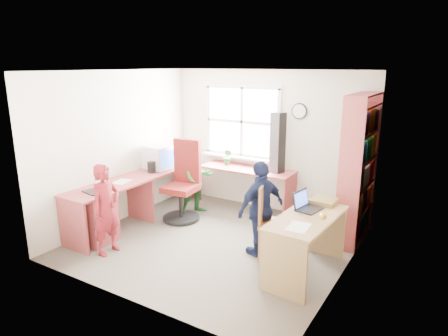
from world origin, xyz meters
name	(u,v)px	position (x,y,z in m)	size (l,w,h in m)	color
room	(219,159)	(0.01, 0.10, 1.22)	(3.64, 3.44, 2.44)	#4A433A
l_desk	(132,202)	(-1.31, -0.28, 0.46)	(2.38, 2.95, 0.75)	#A04041
right_desk	(306,232)	(1.40, -0.17, 0.54)	(0.65, 1.31, 0.74)	olive
bookshelf	(358,172)	(1.65, 1.19, 1.00)	(0.30, 1.02, 2.10)	#A04041
swivel_chair	(183,186)	(-0.95, 0.53, 0.56)	(0.66, 0.66, 1.30)	black
wooden_chair	(271,219)	(0.87, 0.00, 0.54)	(0.53, 0.53, 1.00)	#975E32
crt_monitor	(158,158)	(-1.50, 0.58, 0.96)	(0.44, 0.39, 0.40)	silver
laptop_left	(97,188)	(-1.44, -0.81, 0.80)	(0.35, 0.31, 0.21)	black
laptop_right	(306,205)	(1.30, 0.07, 0.79)	(0.32, 0.37, 0.23)	black
speaker_a	(152,167)	(-1.45, 0.35, 0.84)	(0.10, 0.10, 0.19)	black
speaker_b	(170,162)	(-1.46, 0.84, 0.83)	(0.10, 0.10, 0.16)	black
cd_tower	(278,143)	(0.29, 1.45, 1.24)	(0.24, 0.23, 0.99)	black
game_box	(324,201)	(1.43, 0.38, 0.77)	(0.31, 0.31, 0.06)	#B31623
paper_a	(122,182)	(-1.50, -0.28, 0.75)	(0.27, 0.34, 0.00)	silver
paper_b	(298,227)	(1.43, -0.52, 0.74)	(0.24, 0.33, 0.00)	silver
potted_plant	(228,157)	(-0.66, 1.46, 0.89)	(0.16, 0.13, 0.29)	#317A39
person_red	(106,209)	(-1.07, -1.00, 0.62)	(0.45, 0.30, 1.23)	maroon
person_green	(197,178)	(-0.89, 0.85, 0.61)	(0.60, 0.47, 1.23)	#2C6E32
person_navy	(261,208)	(0.70, 0.04, 0.64)	(0.75, 0.31, 1.28)	#121A39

